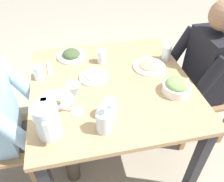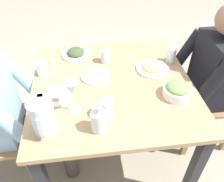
# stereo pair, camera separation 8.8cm
# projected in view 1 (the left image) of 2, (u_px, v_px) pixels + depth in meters

# --- Properties ---
(ground_plane) EXTENTS (8.00, 8.00, 0.00)m
(ground_plane) POSITION_uv_depth(u_px,v_px,m) (112.00, 150.00, 1.91)
(ground_plane) COLOR #9E937F
(dining_table) EXTENTS (1.00, 1.00, 0.72)m
(dining_table) POSITION_uv_depth(u_px,v_px,m) (112.00, 95.00, 1.51)
(dining_table) COLOR tan
(dining_table) RESTS_ON ground_plane
(chair_far) EXTENTS (0.40, 0.40, 0.87)m
(chair_far) POSITION_uv_depth(u_px,v_px,m) (214.00, 87.00, 1.77)
(chair_far) COLOR #997047
(chair_far) RESTS_ON ground_plane
(diner_near) EXTENTS (0.48, 0.53, 1.16)m
(diner_near) POSITION_uv_depth(u_px,v_px,m) (11.00, 116.00, 1.34)
(diner_near) COLOR #9EC6E0
(diner_near) RESTS_ON ground_plane
(diner_far) EXTENTS (0.48, 0.53, 1.16)m
(diner_far) POSITION_uv_depth(u_px,v_px,m) (194.00, 75.00, 1.64)
(diner_far) COLOR black
(diner_far) RESTS_ON ground_plane
(water_pitcher) EXTENTS (0.16, 0.12, 0.19)m
(water_pitcher) POSITION_uv_depth(u_px,v_px,m) (47.00, 121.00, 1.07)
(water_pitcher) COLOR silver
(water_pitcher) RESTS_ON dining_table
(salad_bowl) EXTENTS (0.17, 0.17, 0.09)m
(salad_bowl) POSITION_uv_depth(u_px,v_px,m) (177.00, 86.00, 1.35)
(salad_bowl) COLOR white
(salad_bowl) RESTS_ON dining_table
(plate_beans) EXTENTS (0.17, 0.17, 0.04)m
(plate_beans) POSITION_uv_depth(u_px,v_px,m) (58.00, 98.00, 1.31)
(plate_beans) COLOR white
(plate_beans) RESTS_ON dining_table
(plate_fries) EXTENTS (0.22, 0.22, 0.04)m
(plate_fries) POSITION_uv_depth(u_px,v_px,m) (150.00, 66.00, 1.55)
(plate_fries) COLOR white
(plate_fries) RESTS_ON dining_table
(plate_dolmas) EXTENTS (0.21, 0.21, 0.06)m
(plate_dolmas) POSITION_uv_depth(u_px,v_px,m) (71.00, 55.00, 1.65)
(plate_dolmas) COLOR white
(plate_dolmas) RESTS_ON dining_table
(plate_yoghurt) EXTENTS (0.19, 0.19, 0.04)m
(plate_yoghurt) POSITION_uv_depth(u_px,v_px,m) (94.00, 76.00, 1.47)
(plate_yoghurt) COLOR white
(plate_yoghurt) RESTS_ON dining_table
(water_glass_far_right) EXTENTS (0.08, 0.08, 0.11)m
(water_glass_far_right) POSITION_uv_depth(u_px,v_px,m) (110.00, 109.00, 1.19)
(water_glass_far_right) COLOR silver
(water_glass_far_right) RESTS_ON dining_table
(water_glass_by_pitcher) EXTENTS (0.07, 0.07, 0.09)m
(water_glass_by_pitcher) POSITION_uv_depth(u_px,v_px,m) (39.00, 72.00, 1.45)
(water_glass_by_pitcher) COLOR silver
(water_glass_by_pitcher) RESTS_ON dining_table
(water_glass_center) EXTENTS (0.06, 0.06, 0.11)m
(water_glass_center) POSITION_uv_depth(u_px,v_px,m) (166.00, 53.00, 1.61)
(water_glass_center) COLOR silver
(water_glass_center) RESTS_ON dining_table
(water_glass_near_left) EXTENTS (0.06, 0.06, 0.09)m
(water_glass_near_left) POSITION_uv_depth(u_px,v_px,m) (102.00, 56.00, 1.58)
(water_glass_near_left) COLOR silver
(water_glass_near_left) RESTS_ON dining_table
(wine_glass) EXTENTS (0.08, 0.08, 0.20)m
(wine_glass) POSITION_uv_depth(u_px,v_px,m) (74.00, 93.00, 1.16)
(wine_glass) COLOR silver
(wine_glass) RESTS_ON dining_table
(oil_carafe) EXTENTS (0.08, 0.08, 0.16)m
(oil_carafe) POSITION_uv_depth(u_px,v_px,m) (104.00, 122.00, 1.12)
(oil_carafe) COLOR silver
(oil_carafe) RESTS_ON dining_table
(fork_near) EXTENTS (0.17, 0.04, 0.01)m
(fork_near) POSITION_uv_depth(u_px,v_px,m) (50.00, 69.00, 1.55)
(fork_near) COLOR silver
(fork_near) RESTS_ON dining_table
(knife_near) EXTENTS (0.19, 0.04, 0.01)m
(knife_near) POSITION_uv_depth(u_px,v_px,m) (47.00, 101.00, 1.31)
(knife_near) COLOR silver
(knife_near) RESTS_ON dining_table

